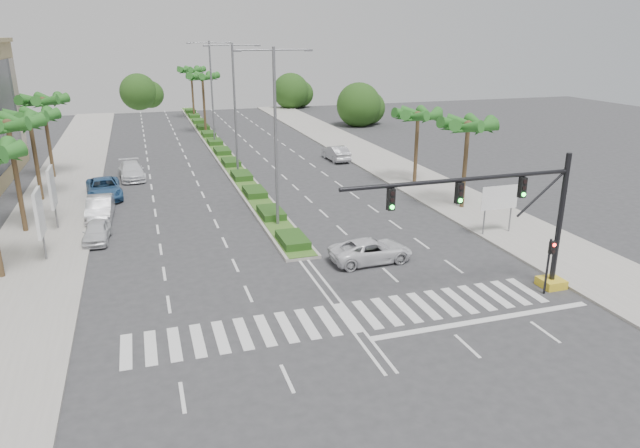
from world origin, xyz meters
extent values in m
plane|color=#333335|center=(0.00, 0.00, 0.00)|extent=(160.00, 160.00, 0.00)
cube|color=gray|center=(15.20, 20.00, 0.07)|extent=(6.00, 120.00, 0.15)
cube|color=gray|center=(-15.20, 20.00, 0.07)|extent=(6.00, 120.00, 0.15)
cube|color=gray|center=(0.00, 45.00, 0.10)|extent=(2.20, 75.00, 0.20)
cube|color=#3B6322|center=(0.00, 45.00, 0.22)|extent=(1.80, 75.00, 0.04)
cube|color=gold|center=(11.50, 0.00, 0.23)|extent=(1.20, 1.20, 0.45)
cylinder|color=black|center=(11.50, 0.00, 3.70)|extent=(0.28, 0.28, 7.00)
cylinder|color=black|center=(5.50, 0.00, 6.30)|extent=(12.00, 0.20, 0.20)
cylinder|color=black|center=(10.10, 0.00, 5.20)|extent=(2.53, 0.12, 2.15)
cube|color=black|center=(9.00, 0.00, 5.65)|extent=(0.32, 0.24, 1.00)
cylinder|color=#19E533|center=(9.00, -0.14, 5.33)|extent=(0.20, 0.06, 0.20)
cube|color=black|center=(5.50, 0.00, 5.65)|extent=(0.32, 0.24, 1.00)
cylinder|color=#19E533|center=(5.50, -0.14, 5.33)|extent=(0.20, 0.06, 0.20)
cube|color=black|center=(2.00, 0.00, 5.65)|extent=(0.32, 0.24, 1.00)
cylinder|color=#19E533|center=(2.00, -0.14, 5.33)|extent=(0.20, 0.06, 0.20)
cylinder|color=black|center=(10.60, -0.60, 1.50)|extent=(0.12, 0.12, 3.00)
cube|color=black|center=(10.60, -0.75, 2.60)|extent=(0.28, 0.22, 0.65)
cylinder|color=red|center=(10.60, -0.88, 2.78)|extent=(0.18, 0.05, 0.18)
cylinder|color=slate|center=(12.50, 8.00, 1.40)|extent=(0.10, 0.10, 2.80)
cylinder|color=slate|center=(14.50, 8.00, 1.40)|extent=(0.10, 0.10, 2.80)
cube|color=#0C6638|center=(13.50, 8.00, 2.60)|extent=(2.60, 0.08, 1.50)
cube|color=white|center=(13.50, 7.95, 2.60)|extent=(2.70, 0.02, 1.60)
cylinder|color=slate|center=(-14.50, 12.00, 1.40)|extent=(0.12, 0.12, 2.80)
cube|color=white|center=(-14.50, 12.00, 3.00)|extent=(0.18, 2.10, 2.70)
cube|color=#D8594C|center=(-14.50, 12.00, 3.00)|extent=(0.12, 2.00, 2.60)
cylinder|color=slate|center=(-14.50, 18.00, 1.40)|extent=(0.12, 0.12, 2.80)
cube|color=white|center=(-14.50, 18.00, 3.00)|extent=(0.18, 2.10, 2.70)
cube|color=#D8594C|center=(-14.50, 18.00, 3.00)|extent=(0.12, 2.00, 2.60)
cone|color=#26641F|center=(-15.40, 10.00, 6.80)|extent=(0.90, 3.62, 1.50)
cylinder|color=brown|center=(-16.50, 18.00, 3.70)|extent=(0.32, 0.32, 7.40)
sphere|color=brown|center=(-16.50, 18.00, 7.30)|extent=(0.70, 0.70, 0.70)
cone|color=#26641F|center=(-15.40, 18.00, 7.20)|extent=(0.90, 3.62, 1.50)
cone|color=#26641F|center=(-15.81, 18.86, 7.20)|extent=(3.39, 2.96, 1.50)
cone|color=#26641F|center=(-16.74, 19.07, 7.20)|extent=(3.73, 1.68, 1.50)
cone|color=#26641F|center=(-16.74, 16.93, 7.20)|extent=(3.73, 1.68, 1.50)
cone|color=#26641F|center=(-15.81, 17.14, 7.20)|extent=(3.39, 2.96, 1.50)
cylinder|color=brown|center=(-16.50, 26.00, 3.40)|extent=(0.32, 0.32, 6.80)
sphere|color=brown|center=(-16.50, 26.00, 6.70)|extent=(0.70, 0.70, 0.70)
cone|color=#26641F|center=(-15.40, 26.00, 6.60)|extent=(0.90, 3.62, 1.50)
cone|color=#26641F|center=(-15.81, 26.86, 6.60)|extent=(3.39, 2.96, 1.50)
cone|color=#26641F|center=(-16.74, 27.07, 6.60)|extent=(3.73, 1.68, 1.50)
cone|color=#26641F|center=(-17.49, 26.48, 6.60)|extent=(2.38, 3.65, 1.50)
cone|color=#26641F|center=(-17.49, 25.52, 6.60)|extent=(2.38, 3.65, 1.50)
cone|color=#26641F|center=(-16.74, 24.93, 6.60)|extent=(3.73, 1.68, 1.50)
cone|color=#26641F|center=(-15.81, 25.14, 6.60)|extent=(3.39, 2.96, 1.50)
cylinder|color=brown|center=(-16.50, 34.00, 3.60)|extent=(0.32, 0.32, 7.20)
sphere|color=brown|center=(-16.50, 34.00, 7.10)|extent=(0.70, 0.70, 0.70)
cone|color=#26641F|center=(-15.40, 34.00, 7.00)|extent=(0.90, 3.62, 1.50)
cone|color=#26641F|center=(-15.81, 34.86, 7.00)|extent=(3.39, 2.96, 1.50)
cone|color=#26641F|center=(-16.74, 35.07, 7.00)|extent=(3.73, 1.68, 1.50)
cone|color=#26641F|center=(-17.49, 34.48, 7.00)|extent=(2.38, 3.65, 1.50)
cone|color=#26641F|center=(-17.49, 33.52, 7.00)|extent=(2.38, 3.65, 1.50)
cone|color=#26641F|center=(-16.74, 32.93, 7.00)|extent=(3.73, 1.68, 1.50)
cone|color=#26641F|center=(-15.81, 33.14, 7.00)|extent=(3.39, 2.96, 1.50)
cylinder|color=brown|center=(14.50, 14.00, 3.25)|extent=(0.32, 0.32, 6.50)
sphere|color=brown|center=(14.50, 14.00, 6.40)|extent=(0.70, 0.70, 0.70)
cone|color=#26641F|center=(15.60, 14.00, 6.30)|extent=(0.90, 3.62, 1.50)
cone|color=#26641F|center=(15.19, 14.86, 6.30)|extent=(3.39, 2.96, 1.50)
cone|color=#26641F|center=(14.26, 15.07, 6.30)|extent=(3.73, 1.68, 1.50)
cone|color=#26641F|center=(13.51, 14.48, 6.30)|extent=(2.38, 3.65, 1.50)
cone|color=#26641F|center=(13.51, 13.52, 6.30)|extent=(2.38, 3.65, 1.50)
cone|color=#26641F|center=(14.26, 12.93, 6.30)|extent=(3.73, 1.68, 1.50)
cone|color=#26641F|center=(15.19, 13.14, 6.30)|extent=(3.39, 2.96, 1.50)
cylinder|color=brown|center=(14.50, 22.00, 3.10)|extent=(0.32, 0.32, 6.20)
sphere|color=brown|center=(14.50, 22.00, 6.10)|extent=(0.70, 0.70, 0.70)
cone|color=#26641F|center=(15.60, 22.00, 6.00)|extent=(0.90, 3.62, 1.50)
cone|color=#26641F|center=(15.19, 22.86, 6.00)|extent=(3.39, 2.96, 1.50)
cone|color=#26641F|center=(14.26, 23.07, 6.00)|extent=(3.73, 1.68, 1.50)
cone|color=#26641F|center=(13.51, 22.48, 6.00)|extent=(2.38, 3.65, 1.50)
cone|color=#26641F|center=(13.51, 21.52, 6.00)|extent=(2.38, 3.65, 1.50)
cone|color=#26641F|center=(14.26, 20.93, 6.00)|extent=(3.73, 1.68, 1.50)
cone|color=#26641F|center=(15.19, 21.14, 6.00)|extent=(3.39, 2.96, 1.50)
cylinder|color=brown|center=(0.00, 55.00, 3.75)|extent=(0.32, 0.32, 7.50)
sphere|color=brown|center=(0.00, 55.00, 7.40)|extent=(0.70, 0.70, 0.70)
cone|color=#26641F|center=(1.10, 55.00, 7.30)|extent=(0.90, 3.62, 1.50)
cone|color=#26641F|center=(0.69, 55.86, 7.30)|extent=(3.39, 2.96, 1.50)
cone|color=#26641F|center=(-0.24, 56.07, 7.30)|extent=(3.73, 1.68, 1.50)
cone|color=#26641F|center=(-0.99, 55.48, 7.30)|extent=(2.38, 3.65, 1.50)
cone|color=#26641F|center=(-0.99, 54.52, 7.30)|extent=(2.38, 3.65, 1.50)
cone|color=#26641F|center=(-0.24, 53.93, 7.30)|extent=(3.73, 1.68, 1.50)
cone|color=#26641F|center=(0.69, 54.14, 7.30)|extent=(3.39, 2.96, 1.50)
cylinder|color=brown|center=(0.00, 70.00, 3.75)|extent=(0.32, 0.32, 7.50)
sphere|color=brown|center=(0.00, 70.00, 7.40)|extent=(0.70, 0.70, 0.70)
cone|color=#26641F|center=(1.10, 70.00, 7.30)|extent=(0.90, 3.62, 1.50)
cone|color=#26641F|center=(0.69, 70.86, 7.30)|extent=(3.39, 2.96, 1.50)
cone|color=#26641F|center=(-0.24, 71.07, 7.30)|extent=(3.73, 1.68, 1.50)
cone|color=#26641F|center=(-0.99, 70.48, 7.30)|extent=(2.38, 3.65, 1.50)
cone|color=#26641F|center=(-0.99, 69.52, 7.30)|extent=(2.38, 3.65, 1.50)
cone|color=#26641F|center=(-0.24, 68.93, 7.30)|extent=(3.73, 1.68, 1.50)
cone|color=#26641F|center=(0.69, 69.14, 7.30)|extent=(3.39, 2.96, 1.50)
cylinder|color=slate|center=(0.00, 14.00, 6.00)|extent=(0.20, 0.20, 12.00)
cylinder|color=slate|center=(-1.20, 14.00, 11.80)|extent=(2.40, 0.10, 0.10)
cylinder|color=slate|center=(1.20, 14.00, 11.80)|extent=(2.40, 0.10, 0.10)
cube|color=slate|center=(-2.30, 14.00, 11.75)|extent=(0.50, 0.25, 0.12)
cube|color=slate|center=(2.30, 14.00, 11.75)|extent=(0.50, 0.25, 0.12)
cylinder|color=slate|center=(0.00, 30.00, 6.00)|extent=(0.20, 0.20, 12.00)
cylinder|color=slate|center=(-1.20, 30.00, 11.80)|extent=(2.40, 0.10, 0.10)
cylinder|color=slate|center=(1.20, 30.00, 11.80)|extent=(2.40, 0.10, 0.10)
cube|color=slate|center=(-2.30, 30.00, 11.75)|extent=(0.50, 0.25, 0.12)
cube|color=slate|center=(2.30, 30.00, 11.75)|extent=(0.50, 0.25, 0.12)
cylinder|color=slate|center=(0.00, 46.00, 6.00)|extent=(0.20, 0.20, 12.00)
cylinder|color=slate|center=(-1.20, 46.00, 11.80)|extent=(2.40, 0.10, 0.10)
cylinder|color=slate|center=(1.20, 46.00, 11.80)|extent=(2.40, 0.10, 0.10)
cube|color=slate|center=(-2.30, 46.00, 11.75)|extent=(0.50, 0.25, 0.12)
cube|color=slate|center=(2.30, 46.00, 11.75)|extent=(0.50, 0.25, 0.12)
imported|color=silver|center=(-11.80, 14.72, 0.66)|extent=(1.83, 3.97, 1.32)
imported|color=#B9B9BE|center=(-11.80, 19.78, 0.81)|extent=(1.89, 4.98, 1.62)
imported|color=#2D5A8C|center=(-11.74, 25.51, 0.79)|extent=(3.16, 5.94, 1.59)
imported|color=white|center=(-9.57, 31.57, 0.76)|extent=(2.57, 5.43, 1.53)
imported|color=silver|center=(3.73, 6.17, 0.69)|extent=(5.01, 2.44, 1.37)
imported|color=#BCBAC0|center=(11.07, 33.52, 0.78)|extent=(1.83, 4.82, 1.57)
camera|label=1|loc=(-8.59, -22.63, 12.77)|focal=32.00mm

